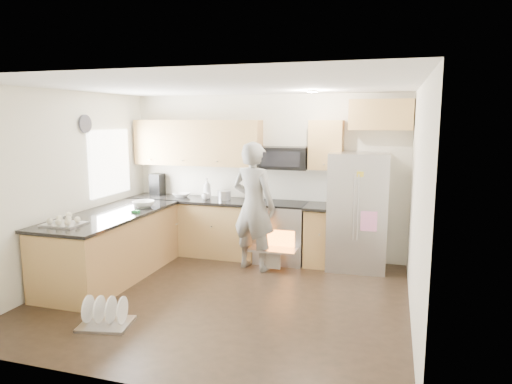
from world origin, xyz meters
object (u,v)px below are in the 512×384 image
(refrigerator, at_px, (357,211))
(dish_rack, at_px, (106,318))
(stove_range, at_px, (281,219))
(person, at_px, (254,206))

(refrigerator, bearing_deg, dish_rack, -134.32)
(stove_range, bearing_deg, person, -121.73)
(stove_range, bearing_deg, refrigerator, -1.26)
(refrigerator, distance_m, dish_rack, 3.77)
(refrigerator, distance_m, person, 1.53)
(person, bearing_deg, stove_range, -105.98)
(stove_range, xyz_separation_m, refrigerator, (1.16, -0.03, 0.19))
(stove_range, distance_m, person, 0.64)
(stove_range, distance_m, dish_rack, 3.12)
(refrigerator, bearing_deg, person, -165.16)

